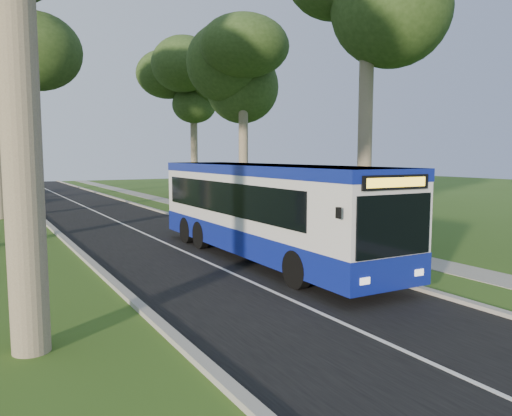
{
  "coord_description": "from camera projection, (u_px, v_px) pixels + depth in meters",
  "views": [
    {
      "loc": [
        -10.3,
        -13.82,
        3.64
      ],
      "look_at": [
        -0.84,
        2.77,
        1.6
      ],
      "focal_mm": 35.0,
      "sensor_mm": 36.0,
      "label": 1
    }
  ],
  "objects": [
    {
      "name": "footpath",
      "position": [
        252.0,
        221.0,
        27.51
      ],
      "size": [
        1.5,
        100.0,
        0.02
      ],
      "primitive_type": "cube",
      "color": "gray",
      "rests_on": "ground"
    },
    {
      "name": "tree_east_c",
      "position": [
        243.0,
        49.0,
        35.11
      ],
      "size": [
        5.2,
        5.2,
        14.98
      ],
      "color": "#7A6B56",
      "rests_on": "ground"
    },
    {
      "name": "ground",
      "position": [
        316.0,
        260.0,
        17.39
      ],
      "size": [
        120.0,
        120.0,
        0.0
      ],
      "primitive_type": "plane",
      "color": "#37591C",
      "rests_on": "ground"
    },
    {
      "name": "bus_shelter",
      "position": [
        369.0,
        206.0,
        18.23
      ],
      "size": [
        2.51,
        3.3,
        2.52
      ],
      "rotation": [
        0.0,
        0.0,
        -0.36
      ],
      "color": "black",
      "rests_on": "ground"
    },
    {
      "name": "bus",
      "position": [
        264.0,
        211.0,
        17.27
      ],
      "size": [
        2.77,
        12.5,
        3.3
      ],
      "rotation": [
        0.0,
        0.0,
        -0.01
      ],
      "color": "silver",
      "rests_on": "ground"
    },
    {
      "name": "kerb_west",
      "position": [
        59.0,
        234.0,
        22.58
      ],
      "size": [
        0.25,
        100.0,
        0.12
      ],
      "primitive_type": "cube",
      "color": "#9E9B93",
      "rests_on": "ground"
    },
    {
      "name": "bus_stop_sign",
      "position": [
        368.0,
        224.0,
        15.44
      ],
      "size": [
        0.08,
        0.34,
        2.4
      ],
      "rotation": [
        0.0,
        0.0,
        -0.01
      ],
      "color": "gray",
      "rests_on": "ground"
    },
    {
      "name": "litter_bin",
      "position": [
        338.0,
        238.0,
        18.97
      ],
      "size": [
        0.54,
        0.54,
        0.95
      ],
      "rotation": [
        0.0,
        0.0,
        0.02
      ],
      "color": "black",
      "rests_on": "ground"
    },
    {
      "name": "road",
      "position": [
        135.0,
        230.0,
        24.31
      ],
      "size": [
        7.0,
        100.0,
        0.02
      ],
      "primitive_type": "cube",
      "color": "black",
      "rests_on": "ground"
    },
    {
      "name": "tree_east_d",
      "position": [
        193.0,
        79.0,
        46.12
      ],
      "size": [
        5.2,
        5.2,
        14.33
      ],
      "color": "#7A6B56",
      "rests_on": "ground"
    },
    {
      "name": "car_silver",
      "position": [
        3.0,
        188.0,
        44.44
      ],
      "size": [
        2.92,
        4.29,
        1.34
      ],
      "primitive_type": "imported",
      "rotation": [
        0.0,
        0.0,
        -0.41
      ],
      "color": "#A3A6AB",
      "rests_on": "ground"
    },
    {
      "name": "kerb_east",
      "position": [
        201.0,
        224.0,
        26.02
      ],
      "size": [
        0.25,
        100.0,
        0.12
      ],
      "primitive_type": "cube",
      "color": "#9E9B93",
      "rests_on": "ground"
    },
    {
      "name": "centre_line",
      "position": [
        135.0,
        229.0,
        24.3
      ],
      "size": [
        0.12,
        100.0,
        0.0
      ],
      "primitive_type": "cube",
      "color": "white",
      "rests_on": "road"
    }
  ]
}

